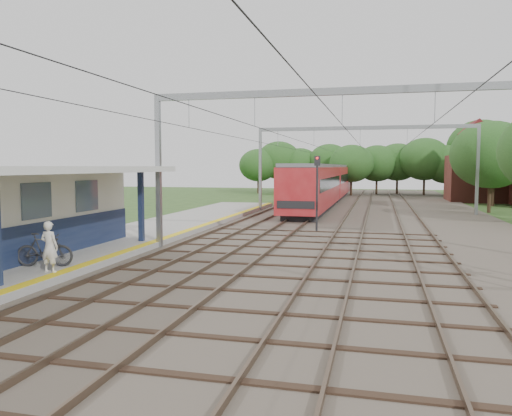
% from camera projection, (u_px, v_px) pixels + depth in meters
% --- Properties ---
extents(ballast_bed, '(18.00, 90.00, 0.10)m').
position_uv_depth(ballast_bed, '(368.00, 219.00, 35.25)').
color(ballast_bed, '#473D33').
rests_on(ballast_bed, ground).
extents(platform, '(5.00, 52.00, 0.35)m').
position_uv_depth(platform, '(99.00, 247.00, 22.50)').
color(platform, gray).
rests_on(platform, ground).
extents(yellow_stripe, '(0.45, 52.00, 0.01)m').
position_uv_depth(yellow_stripe, '(145.00, 244.00, 21.95)').
color(yellow_stripe, yellow).
rests_on(yellow_stripe, platform).
extents(rail_tracks, '(11.80, 88.00, 0.15)m').
position_uv_depth(rail_tracks, '(332.00, 217.00, 35.84)').
color(rail_tracks, brown).
rests_on(rail_tracks, ballast_bed).
extents(catenary_system, '(17.22, 88.00, 7.00)m').
position_uv_depth(catenary_system, '(357.00, 138.00, 30.38)').
color(catenary_system, gray).
rests_on(catenary_system, ground).
extents(tree_band, '(31.72, 30.88, 8.82)m').
position_uv_depth(tree_band, '(372.00, 157.00, 61.13)').
color(tree_band, '#382619').
rests_on(tree_band, ground).
extents(house_far, '(8.00, 6.12, 8.66)m').
position_uv_depth(house_far, '(487.00, 172.00, 53.41)').
color(house_far, brown).
rests_on(house_far, ground).
extents(person, '(0.63, 0.43, 1.68)m').
position_uv_depth(person, '(49.00, 247.00, 16.12)').
color(person, silver).
rests_on(person, platform).
extents(bicycle, '(2.01, 1.02, 1.16)m').
position_uv_depth(bicycle, '(45.00, 250.00, 17.08)').
color(bicycle, black).
rests_on(bicycle, platform).
extents(train, '(2.96, 36.82, 3.88)m').
position_uv_depth(train, '(325.00, 183.00, 50.12)').
color(train, black).
rests_on(train, ballast_bed).
extents(signal_post, '(0.35, 0.31, 4.37)m').
position_uv_depth(signal_post, '(317.00, 185.00, 27.97)').
color(signal_post, black).
rests_on(signal_post, ground).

